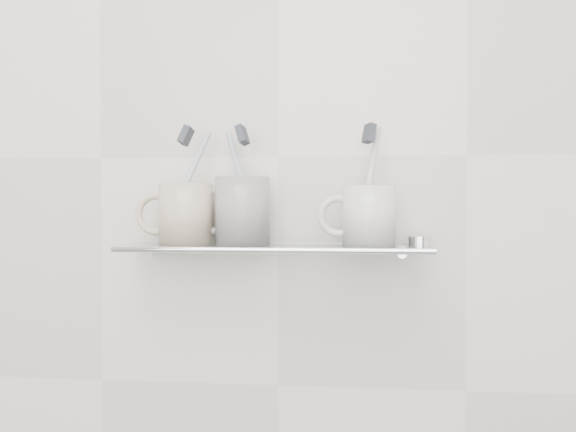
# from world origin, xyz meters

# --- Properties ---
(wall_back) EXTENTS (2.50, 0.00, 2.50)m
(wall_back) POSITION_xyz_m (0.00, 1.10, 1.25)
(wall_back) COLOR silver
(wall_back) RESTS_ON ground
(shelf_glass) EXTENTS (0.50, 0.12, 0.01)m
(shelf_glass) POSITION_xyz_m (0.00, 1.04, 1.10)
(shelf_glass) COLOR silver
(shelf_glass) RESTS_ON wall_back
(shelf_rail) EXTENTS (0.50, 0.01, 0.01)m
(shelf_rail) POSITION_xyz_m (0.00, 0.98, 1.10)
(shelf_rail) COLOR silver
(shelf_rail) RESTS_ON shelf_glass
(bracket_left) EXTENTS (0.02, 0.03, 0.02)m
(bracket_left) POSITION_xyz_m (-0.21, 1.09, 1.09)
(bracket_left) COLOR silver
(bracket_left) RESTS_ON wall_back
(bracket_right) EXTENTS (0.02, 0.03, 0.02)m
(bracket_right) POSITION_xyz_m (0.21, 1.09, 1.09)
(bracket_right) COLOR silver
(bracket_right) RESTS_ON wall_back
(mug_left) EXTENTS (0.10, 0.10, 0.10)m
(mug_left) POSITION_xyz_m (-0.15, 1.04, 1.15)
(mug_left) COLOR beige
(mug_left) RESTS_ON shelf_glass
(mug_left_handle) EXTENTS (0.07, 0.01, 0.07)m
(mug_left_handle) POSITION_xyz_m (-0.20, 1.04, 1.15)
(mug_left_handle) COLOR beige
(mug_left_handle) RESTS_ON mug_left
(toothbrush_left) EXTENTS (0.08, 0.05, 0.18)m
(toothbrush_left) POSITION_xyz_m (-0.15, 1.04, 1.20)
(toothbrush_left) COLOR #B0B8CC
(toothbrush_left) RESTS_ON mug_left
(bristles_left) EXTENTS (0.02, 0.03, 0.04)m
(bristles_left) POSITION_xyz_m (-0.15, 1.04, 1.28)
(bristles_left) COLOR #31343C
(bristles_left) RESTS_ON toothbrush_left
(mug_center) EXTENTS (0.12, 0.12, 0.11)m
(mug_center) POSITION_xyz_m (-0.05, 1.04, 1.16)
(mug_center) COLOR white
(mug_center) RESTS_ON shelf_glass
(mug_center_handle) EXTENTS (0.08, 0.01, 0.08)m
(mug_center_handle) POSITION_xyz_m (-0.10, 1.04, 1.16)
(mug_center_handle) COLOR white
(mug_center_handle) RESTS_ON mug_center
(toothbrush_center) EXTENTS (0.07, 0.06, 0.18)m
(toothbrush_center) POSITION_xyz_m (-0.05, 1.04, 1.20)
(toothbrush_center) COLOR #949FAA
(toothbrush_center) RESTS_ON mug_center
(bristles_center) EXTENTS (0.03, 0.03, 0.04)m
(bristles_center) POSITION_xyz_m (-0.05, 1.04, 1.28)
(bristles_center) COLOR #31343C
(bristles_center) RESTS_ON toothbrush_center
(mug_right) EXTENTS (0.10, 0.10, 0.10)m
(mug_right) POSITION_xyz_m (0.15, 1.04, 1.15)
(mug_right) COLOR silver
(mug_right) RESTS_ON shelf_glass
(mug_right_handle) EXTENTS (0.07, 0.01, 0.07)m
(mug_right_handle) POSITION_xyz_m (0.10, 1.04, 1.15)
(mug_right_handle) COLOR silver
(mug_right_handle) RESTS_ON mug_right
(toothbrush_right) EXTENTS (0.05, 0.04, 0.19)m
(toothbrush_right) POSITION_xyz_m (0.15, 1.04, 1.20)
(toothbrush_right) COLOR silver
(toothbrush_right) RESTS_ON mug_right
(bristles_right) EXTENTS (0.03, 0.03, 0.03)m
(bristles_right) POSITION_xyz_m (0.15, 1.04, 1.28)
(bristles_right) COLOR #31343C
(bristles_right) RESTS_ON toothbrush_right
(chrome_cap) EXTENTS (0.04, 0.04, 0.02)m
(chrome_cap) POSITION_xyz_m (0.24, 1.04, 1.11)
(chrome_cap) COLOR silver
(chrome_cap) RESTS_ON shelf_glass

